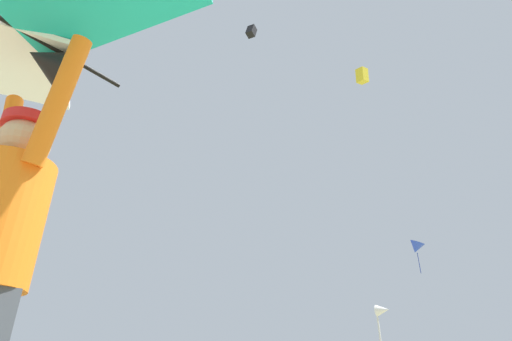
{
  "coord_description": "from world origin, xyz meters",
  "views": [
    {
      "loc": [
        1.77,
        -0.81,
        0.5
      ],
      "look_at": [
        -0.09,
        1.57,
        2.06
      ],
      "focal_mm": 28.7,
      "sensor_mm": 36.0,
      "label": 1
    }
  ],
  "objects": [
    {
      "name": "distant_kite_blue_overhead_distant",
      "position": [
        -4.71,
        21.41,
        6.92
      ],
      "size": [
        1.17,
        1.05,
        1.89
      ],
      "color": "blue"
    },
    {
      "name": "marker_flag",
      "position": [
        -1.82,
        8.17,
        1.73
      ],
      "size": [
        0.3,
        0.24,
        1.99
      ],
      "color": "silver",
      "rests_on": "ground"
    },
    {
      "name": "distant_kite_yellow_high_right",
      "position": [
        -6.81,
        23.01,
        20.93
      ],
      "size": [
        0.96,
        1.02,
        1.28
      ],
      "color": "yellow"
    },
    {
      "name": "distant_kite_black_low_left",
      "position": [
        -9.76,
        13.38,
        19.51
      ],
      "size": [
        0.56,
        0.69,
        0.86
      ],
      "color": "black"
    },
    {
      "name": "held_stunt_kite",
      "position": [
        -0.1,
        -0.29,
        2.14
      ],
      "size": [
        2.18,
        1.16,
        0.44
      ],
      "color": "black"
    }
  ]
}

